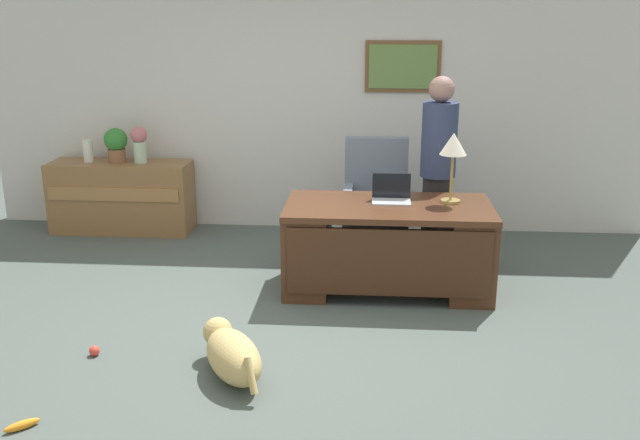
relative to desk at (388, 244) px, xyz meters
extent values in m
plane|color=#4C5651|center=(-0.76, -0.81, -0.40)|extent=(12.00, 12.00, 0.00)
cube|color=silver|center=(-0.76, 1.79, 0.95)|extent=(7.00, 0.12, 2.70)
cube|color=brown|center=(0.15, 1.72, 1.33)|extent=(0.76, 0.03, 0.52)
cube|color=olive|center=(0.15, 1.70, 1.33)|extent=(0.68, 0.01, 0.44)
cube|color=#4C2B19|center=(0.00, 0.03, 0.31)|extent=(1.70, 0.88, 0.05)
cube|color=#4C2B19|center=(-0.67, 0.03, -0.06)|extent=(0.36, 0.82, 0.68)
cube|color=#4C2B19|center=(0.67, 0.03, -0.06)|extent=(0.36, 0.82, 0.68)
cube|color=#412415|center=(0.00, -0.38, -0.02)|extent=(1.60, 0.04, 0.55)
cube|color=olive|center=(-2.79, 1.44, -0.02)|extent=(1.47, 0.48, 0.75)
cube|color=#A16F40|center=(-2.79, 1.20, 0.07)|extent=(1.37, 0.02, 0.14)
cube|color=slate|center=(-0.10, 0.80, -0.03)|extent=(0.60, 0.58, 0.18)
cylinder|color=black|center=(-0.10, 0.80, -0.26)|extent=(0.10, 0.10, 0.28)
cylinder|color=black|center=(-0.10, 0.80, -0.37)|extent=(0.52, 0.52, 0.05)
cube|color=slate|center=(-0.10, 1.04, 0.39)|extent=(0.60, 0.12, 0.66)
cube|color=slate|center=(-0.36, 0.80, 0.17)|extent=(0.08, 0.50, 0.22)
cube|color=slate|center=(0.16, 0.80, 0.17)|extent=(0.08, 0.50, 0.22)
cylinder|color=#262323|center=(0.45, 0.71, 0.01)|extent=(0.26, 0.26, 0.83)
cylinder|color=navy|center=(0.45, 0.71, 0.76)|extent=(0.32, 0.32, 0.67)
sphere|color=#996E65|center=(0.45, 0.71, 1.21)|extent=(0.23, 0.23, 0.23)
ellipsoid|color=tan|center=(-1.00, -1.58, -0.25)|extent=(0.57, 0.68, 0.30)
sphere|color=tan|center=(-1.16, -1.31, -0.21)|extent=(0.20, 0.20, 0.20)
cylinder|color=tan|center=(-0.84, -1.84, -0.23)|extent=(0.11, 0.15, 0.21)
cube|color=#B2B5BA|center=(0.02, 0.09, 0.34)|extent=(0.32, 0.22, 0.01)
cube|color=black|center=(0.02, 0.20, 0.46)|extent=(0.32, 0.01, 0.21)
cylinder|color=#9E8447|center=(0.51, 0.13, 0.35)|extent=(0.16, 0.16, 0.02)
cylinder|color=#9E8447|center=(0.51, 0.13, 0.55)|extent=(0.02, 0.02, 0.38)
cone|color=silver|center=(0.51, 0.13, 0.83)|extent=(0.22, 0.22, 0.18)
cylinder|color=#B0CBA9|center=(-2.56, 1.44, 0.46)|extent=(0.14, 0.14, 0.22)
sphere|color=#C66C70|center=(-2.56, 1.44, 0.64)|extent=(0.17, 0.17, 0.17)
cylinder|color=silver|center=(-3.11, 1.44, 0.46)|extent=(0.10, 0.10, 0.23)
cylinder|color=brown|center=(-2.81, 1.44, 0.42)|extent=(0.18, 0.18, 0.14)
sphere|color=#337E33|center=(-2.81, 1.44, 0.59)|extent=(0.24, 0.24, 0.24)
sphere|color=#E53F33|center=(-2.01, -1.35, -0.36)|extent=(0.07, 0.07, 0.07)
ellipsoid|color=orange|center=(-2.08, -2.23, -0.37)|extent=(0.18, 0.17, 0.05)
camera|label=1|loc=(-0.15, -5.48, 1.85)|focal=38.81mm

